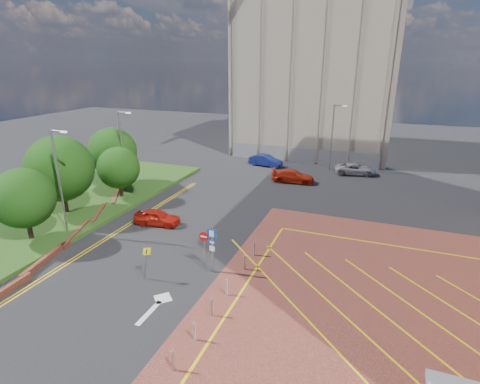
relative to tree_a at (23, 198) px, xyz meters
The scene contains 20 objects.
ground 14.43m from the tree_a, ahead, with size 140.00×140.00×0.00m, color black.
forecourt 28.22m from the tree_a, ahead, with size 26.00×26.00×0.02m, color brown.
grass_bed 7.95m from the tree_a, 123.69° to the left, with size 14.00×32.00×0.30m, color #274717.
retaining_wall 4.44m from the tree_a, 42.27° to the left, with size 6.06×20.33×0.40m.
tree_a is the anchor object (origin of this frame).
tree_b 5.27m from the tree_a, 106.70° to the left, with size 5.60×5.60×6.74m.
tree_c 10.02m from the tree_a, 87.14° to the left, with size 4.00×4.00×4.90m.
tree_d 13.24m from the tree_a, 100.89° to the left, with size 5.00×5.00×6.08m.
lamp_left_near 2.80m from the tree_a, 51.70° to the left, with size 1.53×0.16×8.00m.
lamp_left_far 12.06m from the tree_a, 92.01° to the left, with size 1.53×0.16×8.00m.
lamp_back 33.34m from the tree_a, 57.15° to the left, with size 1.53×0.16×8.00m.
sign_cluster 14.41m from the tree_a, ahead, with size 1.17×0.12×3.20m.
warning_sign 11.32m from the tree_a, ahead, with size 0.62×0.39×2.25m.
bollard_row 16.66m from the tree_a, ahead, with size 0.14×11.14×0.90m.
construction_building 43.04m from the tree_a, 70.71° to the left, with size 21.20×19.20×22.00m, color #AA9D8B.
construction_fence 33.63m from the tree_a, 63.43° to the left, with size 21.60×0.06×2.00m, color gray.
car_red_left 9.77m from the tree_a, 40.59° to the left, with size 1.54×3.82×1.30m, color red.
car_blue_back 28.75m from the tree_a, 69.45° to the left, with size 1.50×4.31×1.42m, color navy.
car_red_back 26.20m from the tree_a, 55.07° to the left, with size 1.92×4.72×1.37m, color red.
car_silver_back 34.37m from the tree_a, 51.86° to the left, with size 2.18×4.72×1.31m, color silver.
Camera 1 is at (9.64, -18.03, 12.92)m, focal length 28.00 mm.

